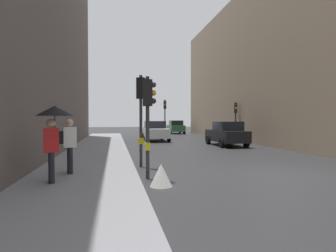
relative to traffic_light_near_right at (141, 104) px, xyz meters
name	(u,v)px	position (x,y,z in m)	size (l,w,h in m)	color
ground_plane	(280,175)	(4.53, -2.50, -2.54)	(120.00, 120.00, 0.00)	#28282B
sidewalk_kerb	(95,155)	(-2.05, 3.50, -2.46)	(3.46, 40.00, 0.16)	gray
building_facade_right	(324,64)	(15.37, 7.98, 3.83)	(12.00, 34.89, 12.74)	gray
traffic_light_near_right	(141,104)	(0.00, 0.00, 0.00)	(0.45, 0.36, 3.68)	#2D2D2D
traffic_light_mid_street	(236,114)	(9.06, 10.61, -0.20)	(0.32, 0.45, 3.39)	#2D2D2D
traffic_light_far_median	(165,112)	(4.12, 16.87, 0.19)	(0.25, 0.43, 3.96)	#2D2D2D
traffic_light_near_left	(148,108)	(0.00, -2.20, -0.27)	(0.44, 0.26, 3.29)	#2D2D2D
car_dark_suv	(227,134)	(6.93, 7.57, -1.66)	(2.04, 4.21, 1.76)	black
car_green_estate	(176,127)	(7.07, 24.75, -1.66)	(2.12, 4.25, 1.76)	#2D6038
car_white_compact	(155,131)	(2.52, 13.04, -1.66)	(2.17, 4.28, 1.76)	silver
pedestrian_with_umbrella	(54,122)	(-2.72, -2.84, -0.70)	(1.00, 1.00, 2.14)	black
pedestrian_with_black_backpack	(68,143)	(-2.53, -1.63, -1.38)	(0.65, 0.41, 1.77)	black
warning_sign_triangle	(161,175)	(0.24, -3.22, -2.22)	(0.64, 0.64, 0.65)	silver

